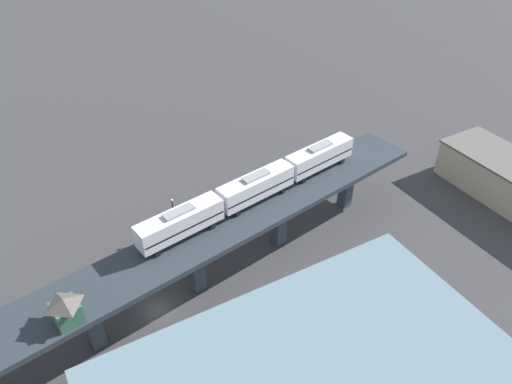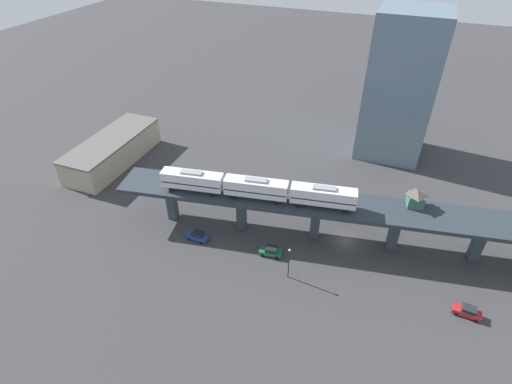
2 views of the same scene
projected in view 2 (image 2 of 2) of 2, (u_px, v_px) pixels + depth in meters
name	position (u px, v px, depth m)	size (l,w,h in m)	color
ground_plane	(346.00, 241.00, 79.91)	(400.00, 400.00, 0.00)	#38383A
elevated_viaduct	(353.00, 211.00, 75.36)	(23.87, 92.09, 8.96)	#283039
subway_train	(256.00, 188.00, 74.98)	(9.06, 37.14, 4.45)	silver
signal_hut	(416.00, 198.00, 73.60)	(3.72, 3.72, 3.40)	#33604C
street_car_red	(467.00, 311.00, 65.10)	(2.24, 4.54, 1.89)	#AD1E1E
street_car_green	(271.00, 251.00, 76.24)	(2.41, 4.60, 1.89)	#1E6638
street_car_blue	(197.00, 236.00, 79.72)	(2.07, 4.46, 1.89)	#233D93
delivery_truck	(352.00, 209.00, 85.38)	(2.56, 7.26, 3.20)	#333338
street_lamp	(289.00, 261.00, 69.86)	(0.44, 0.44, 6.94)	black
warehouse_building	(113.00, 150.00, 102.13)	(28.66, 10.47, 6.80)	tan
office_tower	(401.00, 87.00, 98.32)	(16.00, 16.00, 36.00)	slate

